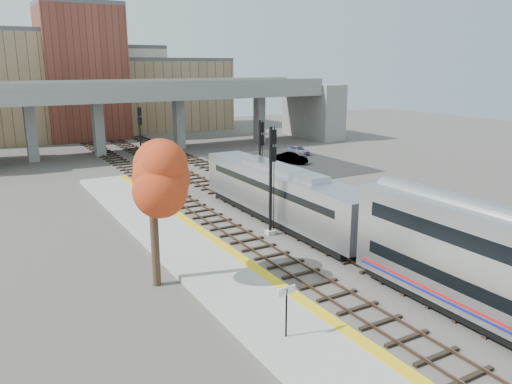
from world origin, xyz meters
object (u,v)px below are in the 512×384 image
car_a (278,167)px  signal_mast_far (140,136)px  car_c (298,150)px  signal_mast_mid (260,161)px  tree (151,176)px  signal_mast_near (271,181)px  locomotive (281,193)px  car_b (291,158)px

car_a → signal_mast_far: bearing=128.3°
car_c → signal_mast_mid: bearing=-142.0°
tree → car_c: tree is taller
car_a → car_c: size_ratio=1.04×
signal_mast_far → tree: 34.65m
signal_mast_near → signal_mast_mid: (4.10, 8.45, -0.39)m
locomotive → tree: (-11.69, -5.83, 3.73)m
signal_mast_mid → car_a: (7.32, 8.63, -2.74)m
signal_mast_mid → car_a: size_ratio=1.83×
signal_mast_far → car_c: (19.77, -4.01, -2.74)m
tree → car_a: tree is taller
tree → car_b: (25.05, 24.41, -5.32)m
signal_mast_far → signal_mast_near: bearing=-90.0°
locomotive → signal_mast_far: bearing=94.4°
car_a → car_b: (4.04, 3.43, -0.00)m
locomotive → car_b: 22.94m
signal_mast_mid → locomotive: bearing=-107.0°
signal_mast_near → signal_mast_mid: signal_mast_near is taller
tree → car_a: size_ratio=2.14×
signal_mast_near → car_b: bearing=53.0°
locomotive → car_c: bearing=52.9°
signal_mast_near → car_c: size_ratio=2.06×
signal_mast_mid → tree: tree is taller
signal_mast_mid → car_b: bearing=46.7°
locomotive → tree: size_ratio=2.35×
locomotive → signal_mast_far: signal_mast_far is taller
locomotive → car_c: (17.67, 23.36, -1.71)m
signal_mast_near → tree: 10.58m
locomotive → tree: bearing=-153.5°
signal_mast_far → tree: (-9.59, -33.19, 2.69)m
car_b → car_a: bearing=-173.1°
signal_mast_near → car_c: (19.77, 25.28, -3.25)m
signal_mast_mid → car_a: signal_mast_mid is taller
tree → car_a: 30.16m
signal_mast_near → signal_mast_far: 29.29m
signal_mast_far → car_a: size_ratio=1.79×
car_b → car_c: size_ratio=1.07×
signal_mast_near → signal_mast_far: bearing=90.0°
signal_mast_far → car_b: signal_mast_far is taller
signal_mast_far → tree: bearing=-106.1°
signal_mast_mid → car_b: signal_mast_mid is taller
signal_mast_far → car_b: 17.97m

